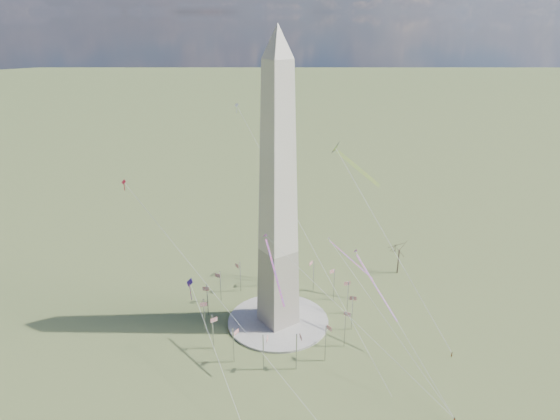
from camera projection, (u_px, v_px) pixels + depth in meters
ground at (278, 322)px, 178.79m from camera, size 2000.00×2000.00×0.00m
plaza at (278, 321)px, 178.64m from camera, size 36.00×36.00×0.80m
washington_monument at (278, 197)px, 161.06m from camera, size 15.56×15.56×100.00m
flagpole_ring at (278, 305)px, 176.10m from camera, size 54.40×54.40×13.00m
tree_near at (399, 248)px, 208.32m from camera, size 9.22×9.22×16.14m
person_east at (452, 354)px, 160.42m from camera, size 0.74×0.57×1.82m
person_centre at (454, 420)px, 134.50m from camera, size 1.24×0.81×1.95m
kite_delta_black at (338, 150)px, 191.39m from camera, size 14.83×19.12×16.46m
kite_diamond_purple at (190, 285)px, 158.31m from camera, size 1.81×2.79×8.54m
kite_streamer_left at (369, 274)px, 168.17m from camera, size 3.70×23.68×16.26m
kite_streamer_mid at (272, 260)px, 152.05m from camera, size 8.00×20.38×14.50m
kite_streamer_right at (344, 253)px, 192.95m from camera, size 9.24×18.27×13.43m
kite_small_red at (124, 183)px, 168.59m from camera, size 1.17×1.55×3.96m
kite_small_white at (237, 106)px, 190.26m from camera, size 0.97×1.63×3.88m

